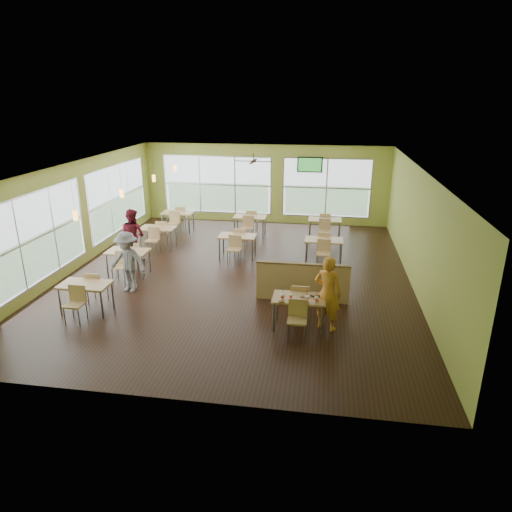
% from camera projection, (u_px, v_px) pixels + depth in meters
% --- Properties ---
extents(room, '(12.00, 12.04, 3.20)m').
position_uv_depth(room, '(237.00, 223.00, 13.10)').
color(room, black).
rests_on(room, ground).
extents(window_bays, '(9.24, 10.24, 2.38)m').
position_uv_depth(window_bays, '(181.00, 201.00, 16.39)').
color(window_bays, white).
rests_on(window_bays, room).
extents(main_table, '(1.22, 1.52, 0.87)m').
position_uv_depth(main_table, '(299.00, 302.00, 10.35)').
color(main_table, '#DDB877').
rests_on(main_table, floor).
extents(half_wall_divider, '(2.40, 0.14, 1.04)m').
position_uv_depth(half_wall_divider, '(303.00, 282.00, 11.73)').
color(half_wall_divider, '#DDB877').
rests_on(half_wall_divider, floor).
extents(dining_tables, '(6.92, 8.72, 0.87)m').
position_uv_depth(dining_tables, '(216.00, 236.00, 15.17)').
color(dining_tables, '#DDB877').
rests_on(dining_tables, floor).
extents(pendant_lights, '(0.11, 7.31, 0.86)m').
position_uv_depth(pendant_lights, '(138.00, 186.00, 13.90)').
color(pendant_lights, '#2D2119').
rests_on(pendant_lights, ceiling).
extents(ceiling_fan, '(1.25, 1.25, 0.29)m').
position_uv_depth(ceiling_fan, '(254.00, 161.00, 15.44)').
color(ceiling_fan, '#2D2119').
rests_on(ceiling_fan, ceiling).
extents(tv_backwall, '(1.00, 0.07, 0.60)m').
position_uv_depth(tv_backwall, '(310.00, 165.00, 18.05)').
color(tv_backwall, black).
rests_on(tv_backwall, wall_back).
extents(man_plaid, '(0.76, 0.64, 1.76)m').
position_uv_depth(man_plaid, '(328.00, 293.00, 10.20)').
color(man_plaid, '#EC561A').
rests_on(man_plaid, floor).
extents(patron_maroon, '(1.00, 0.90, 1.70)m').
position_uv_depth(patron_maroon, '(133.00, 235.00, 14.53)').
color(patron_maroon, maroon).
rests_on(patron_maroon, floor).
extents(patron_grey, '(1.20, 0.84, 1.68)m').
position_uv_depth(patron_grey, '(128.00, 262.00, 12.22)').
color(patron_grey, slate).
rests_on(patron_grey, floor).
extents(cup_blue, '(0.09, 0.09, 0.34)m').
position_uv_depth(cup_blue, '(282.00, 296.00, 10.19)').
color(cup_blue, white).
rests_on(cup_blue, main_table).
extents(cup_yellow, '(0.08, 0.08, 0.30)m').
position_uv_depth(cup_yellow, '(291.00, 296.00, 10.22)').
color(cup_yellow, white).
rests_on(cup_yellow, main_table).
extents(cup_red_near, '(0.10, 0.10, 0.35)m').
position_uv_depth(cup_red_near, '(307.00, 299.00, 10.07)').
color(cup_red_near, white).
rests_on(cup_red_near, main_table).
extents(cup_red_far, '(0.09, 0.09, 0.32)m').
position_uv_depth(cup_red_far, '(316.00, 299.00, 10.06)').
color(cup_red_far, white).
rests_on(cup_red_far, main_table).
extents(food_basket, '(0.24, 0.24, 0.05)m').
position_uv_depth(food_basket, '(315.00, 295.00, 10.38)').
color(food_basket, black).
rests_on(food_basket, main_table).
extents(ketchup_cup, '(0.06, 0.06, 0.03)m').
position_uv_depth(ketchup_cup, '(318.00, 301.00, 10.12)').
color(ketchup_cup, '#B6162A').
rests_on(ketchup_cup, main_table).
extents(wrapper_left, '(0.17, 0.16, 0.04)m').
position_uv_depth(wrapper_left, '(281.00, 301.00, 10.07)').
color(wrapper_left, olive).
rests_on(wrapper_left, main_table).
extents(wrapper_mid, '(0.26, 0.24, 0.05)m').
position_uv_depth(wrapper_mid, '(304.00, 296.00, 10.32)').
color(wrapper_mid, olive).
rests_on(wrapper_mid, main_table).
extents(wrapper_right, '(0.14, 0.13, 0.03)m').
position_uv_depth(wrapper_right, '(306.00, 303.00, 10.00)').
color(wrapper_right, olive).
rests_on(wrapper_right, main_table).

